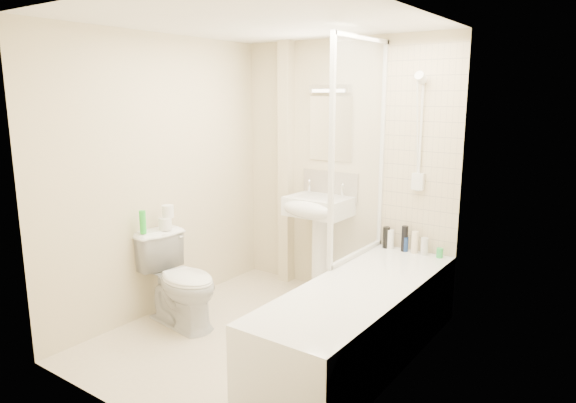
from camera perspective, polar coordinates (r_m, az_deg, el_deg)
The scene contains 26 objects.
floor at distance 4.21m, azimuth -2.87°, elevation -14.94°, with size 2.50×2.50×0.00m, color beige.
wall_back at distance 4.86m, azimuth 6.18°, elevation 3.49°, with size 2.20×0.02×2.40m, color beige.
wall_left at distance 4.59m, azimuth -13.89°, elevation 2.73°, with size 0.02×2.50×2.40m, color beige.
wall_right at distance 3.27m, azimuth 12.22°, elevation -0.74°, with size 0.02×2.50×2.40m, color beige.
ceiling at distance 3.80m, azimuth -3.26°, elevation 19.42°, with size 2.20×2.50×0.02m, color white.
tile_back at distance 4.50m, azimuth 14.55°, elevation 5.42°, with size 0.70×0.01×1.75m, color beige.
tile_right at distance 3.42m, azimuth 13.53°, elevation 3.57°, with size 0.01×2.10×1.75m, color beige.
pipe_boxing at distance 5.14m, azimuth -0.21°, elevation 4.01°, with size 0.12×0.12×2.40m, color beige.
splashback at distance 4.94m, azimuth 4.68°, elevation 1.67°, with size 0.60×0.01×0.30m, color beige.
mirror at distance 4.87m, azimuth 4.78°, elevation 8.04°, with size 0.46×0.01×0.60m, color white.
strip_light at distance 4.84m, azimuth 4.71°, elevation 12.40°, with size 0.42×0.07×0.07m, color silver.
bathtub at distance 3.87m, azimuth 7.96°, elevation -12.82°, with size 0.70×2.10×0.55m.
shower_screen at distance 4.24m, azimuth 7.97°, elevation 5.66°, with size 0.04×0.92×1.80m.
shower_fixture at distance 4.45m, azimuth 14.40°, elevation 6.92°, with size 0.10×0.16×0.99m.
pedestal_sink at distance 4.81m, azimuth 3.24°, elevation -1.78°, with size 0.57×0.51×1.09m.
bottle_black_a at distance 4.67m, azimuth 10.86°, elevation -3.94°, with size 0.06×0.06×0.19m, color black.
bottle_white_a at distance 4.66m, azimuth 11.33°, elevation -4.15°, with size 0.06×0.06×0.17m, color white.
bottle_black_b at distance 4.60m, azimuth 12.83°, elevation -4.04°, with size 0.06×0.06×0.23m, color black.
bottle_blue at distance 4.61m, azimuth 12.89°, elevation -4.64°, with size 0.06×0.06×0.13m, color navy.
bottle_cream at distance 4.57m, azimuth 13.90°, elevation -4.43°, with size 0.06×0.06×0.19m, color beige.
bottle_white_b at distance 4.55m, azimuth 14.92°, elevation -4.84°, with size 0.06×0.06×0.15m, color silver.
bottle_green at distance 4.51m, azimuth 16.50°, elevation -5.50°, with size 0.05×0.05×0.08m, color green.
toilet at distance 4.40m, azimuth -11.85°, elevation -8.56°, with size 0.80×0.53×0.77m, color white.
toilet_roll_lower at distance 4.48m, azimuth -13.48°, elevation -2.41°, with size 0.11×0.11×0.10m, color white.
toilet_roll_upper at distance 4.48m, azimuth -13.21°, elevation -1.07°, with size 0.10×0.10×0.10m, color white.
green_bottle at distance 4.39m, azimuth -15.84°, elevation -2.22°, with size 0.05×0.05×0.19m, color green.
Camera 1 is at (2.35, -2.94, 1.89)m, focal length 32.00 mm.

